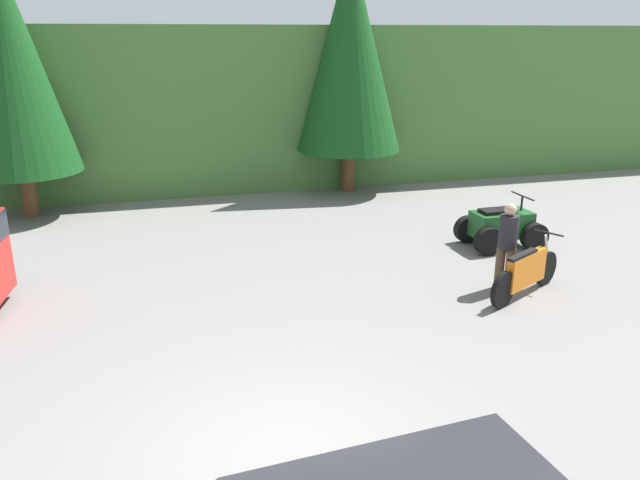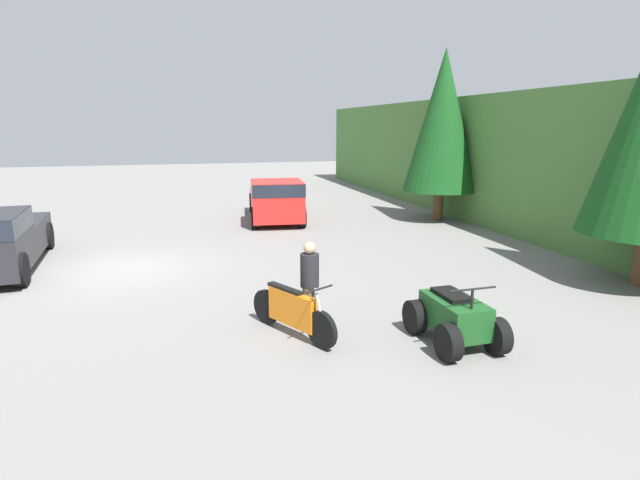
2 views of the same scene
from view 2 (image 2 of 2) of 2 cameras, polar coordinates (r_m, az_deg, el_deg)
name	(u,v)px [view 2 (image 2 of 2)]	position (r m, az deg, el deg)	size (l,w,h in m)	color
ground_plane	(119,270)	(14.79, -21.94, -3.22)	(80.00, 80.00, 0.00)	slate
hillside_backdrop	(606,166)	(20.06, 29.88, 7.37)	(44.00, 6.00, 5.05)	#477538
tree_left	(443,121)	(21.32, 13.85, 13.06)	(3.04, 3.04, 6.91)	brown
pickup_truck_red	(276,199)	(20.74, -5.09, 4.73)	(5.32, 2.62, 1.77)	red
dirt_bike	(292,312)	(9.45, -3.19, -8.20)	(2.07, 1.22, 1.12)	black
quad_atv	(454,318)	(9.46, 15.07, -8.64)	(1.88, 1.21, 1.20)	black
rider_person	(310,282)	(9.58, -1.18, -4.86)	(0.51, 0.51, 1.74)	brown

